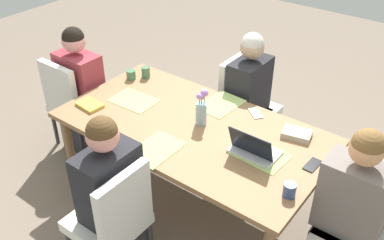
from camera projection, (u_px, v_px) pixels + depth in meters
ground_plane at (192, 198)px, 3.61m from camera, size 10.00×10.00×0.00m
dining_table at (192, 133)px, 3.24m from camera, size 2.00×1.07×0.73m
chair_head_right_left_near at (73, 101)px, 3.94m from camera, size 0.44×0.44×0.90m
person_head_right_left_near at (83, 97)px, 3.95m from camera, size 0.40×0.36×1.19m
chair_far_left_mid at (114, 217)px, 2.75m from camera, size 0.44×0.44×0.90m
person_far_left_mid at (112, 204)px, 2.81m from camera, size 0.36×0.40×1.19m
chair_near_left_far at (244, 101)px, 3.94m from camera, size 0.44×0.44×0.90m
person_near_left_far at (248, 104)px, 3.84m from camera, size 0.36×0.40×1.19m
chair_head_left_right_near at (360, 218)px, 2.74m from camera, size 0.44×0.44×0.90m
person_head_left_right_near at (348, 218)px, 2.71m from camera, size 0.40×0.36×1.19m
flower_vase at (201, 109)px, 3.16m from camera, size 0.08×0.09×0.29m
placemat_head_right_left_near at (134, 100)px, 3.50m from camera, size 0.37×0.27×0.00m
placemat_far_left_mid at (156, 149)px, 2.96m from camera, size 0.26×0.36×0.00m
placemat_near_left_far at (221, 104)px, 3.45m from camera, size 0.28×0.38×0.00m
placemat_head_left_right_near at (260, 154)px, 2.91m from camera, size 0.37×0.28×0.00m
laptop_head_left_right_near at (254, 149)px, 2.89m from camera, size 0.32×0.22×0.21m
coffee_mug_near_left at (146, 72)px, 3.81m from camera, size 0.07×0.07×0.10m
coffee_mug_near_right at (289, 190)px, 2.56m from camera, size 0.08×0.08×0.09m
coffee_mug_centre_left at (131, 75)px, 3.78m from camera, size 0.08×0.08×0.08m
book_red_cover at (90, 105)px, 3.42m from camera, size 0.21×0.16×0.02m
book_blue_cover at (297, 134)px, 3.08m from camera, size 0.22×0.18×0.04m
phone_black at (312, 165)px, 2.82m from camera, size 0.08×0.15×0.01m
phone_silver at (256, 113)px, 3.34m from camera, size 0.16×0.15×0.01m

